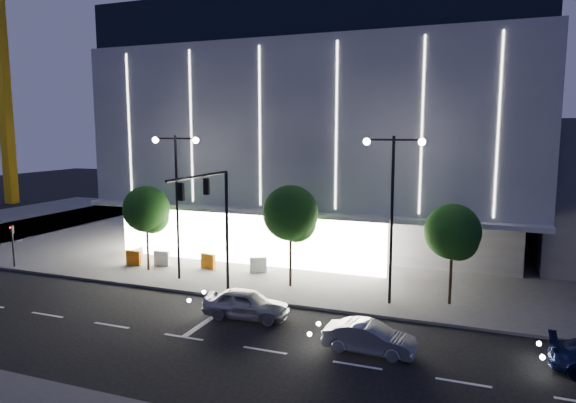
% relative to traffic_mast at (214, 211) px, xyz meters
% --- Properties ---
extents(ground, '(160.00, 160.00, 0.00)m').
position_rel_traffic_mast_xyz_m(ground, '(-1.00, -3.34, -5.03)').
color(ground, black).
rests_on(ground, ground).
extents(sidewalk_museum, '(70.00, 40.00, 0.15)m').
position_rel_traffic_mast_xyz_m(sidewalk_museum, '(4.00, 20.66, -4.95)').
color(sidewalk_museum, '#474747').
rests_on(sidewalk_museum, ground).
extents(museum, '(30.00, 25.80, 18.00)m').
position_rel_traffic_mast_xyz_m(museum, '(1.98, 18.97, 4.25)').
color(museum, '#4C4C51').
rests_on(museum, ground).
extents(traffic_mast, '(0.33, 5.89, 7.07)m').
position_rel_traffic_mast_xyz_m(traffic_mast, '(0.00, 0.00, 0.00)').
color(traffic_mast, black).
rests_on(traffic_mast, ground).
extents(street_lamp_west, '(3.16, 0.36, 9.00)m').
position_rel_traffic_mast_xyz_m(street_lamp_west, '(-4.00, 2.66, 0.93)').
color(street_lamp_west, black).
rests_on(street_lamp_west, ground).
extents(street_lamp_east, '(3.16, 0.36, 9.00)m').
position_rel_traffic_mast_xyz_m(street_lamp_east, '(9.00, 2.66, 0.93)').
color(street_lamp_east, black).
rests_on(street_lamp_east, ground).
extents(ped_signal_far, '(0.22, 0.24, 3.00)m').
position_rel_traffic_mast_xyz_m(ped_signal_far, '(-16.00, 1.16, -3.14)').
color(ped_signal_far, black).
rests_on(ped_signal_far, ground).
extents(tower_crane, '(32.00, 2.00, 28.50)m').
position_rel_traffic_mast_xyz_m(tower_crane, '(-41.92, 24.66, 15.48)').
color(tower_crane, gold).
rests_on(tower_crane, ground).
extents(tree_left, '(3.02, 3.02, 5.72)m').
position_rel_traffic_mast_xyz_m(tree_left, '(-6.97, 3.68, -0.99)').
color(tree_left, black).
rests_on(tree_left, ground).
extents(tree_mid, '(3.25, 3.25, 6.15)m').
position_rel_traffic_mast_xyz_m(tree_mid, '(3.03, 3.68, -0.69)').
color(tree_mid, black).
rests_on(tree_mid, ground).
extents(tree_right, '(2.91, 2.91, 5.51)m').
position_rel_traffic_mast_xyz_m(tree_right, '(12.03, 3.68, -1.14)').
color(tree_right, black).
rests_on(tree_right, ground).
extents(car_lead, '(4.43, 2.04, 1.47)m').
position_rel_traffic_mast_xyz_m(car_lead, '(2.63, -1.66, -4.29)').
color(car_lead, '#999AA0').
rests_on(car_lead, ground).
extents(car_second, '(3.92, 1.53, 1.27)m').
position_rel_traffic_mast_xyz_m(car_second, '(9.18, -3.45, -4.39)').
color(car_second, '#A4A8AC').
rests_on(car_second, ground).
extents(barrier_a, '(1.10, 0.26, 1.00)m').
position_rel_traffic_mast_xyz_m(barrier_a, '(-8.67, 4.34, -4.38)').
color(barrier_a, orange).
rests_on(barrier_a, sidewalk_museum).
extents(barrier_b, '(1.12, 0.34, 1.00)m').
position_rel_traffic_mast_xyz_m(barrier_b, '(-6.81, 4.92, -4.38)').
color(barrier_b, silver).
rests_on(barrier_b, sidewalk_museum).
extents(barrier_c, '(1.13, 0.48, 1.00)m').
position_rel_traffic_mast_xyz_m(barrier_c, '(-3.46, 5.32, -4.38)').
color(barrier_c, '#D0680B').
rests_on(barrier_c, sidewalk_museum).
extents(barrier_d, '(1.11, 0.66, 1.00)m').
position_rel_traffic_mast_xyz_m(barrier_d, '(0.05, 5.64, -4.38)').
color(barrier_d, silver).
rests_on(barrier_d, sidewalk_museum).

